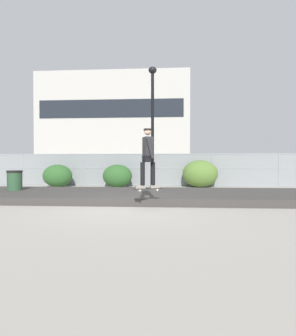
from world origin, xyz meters
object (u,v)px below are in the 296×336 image
at_px(street_lamp, 153,112).
at_px(trash_bin, 15,183).
at_px(skater, 148,154).
at_px(shrub_right, 200,174).
at_px(parked_car_near, 103,170).
at_px(shrub_left, 58,176).
at_px(shrub_center, 117,176).
at_px(skateboard, 148,189).

bearing_deg(street_lamp, trash_bin, -140.26).
relative_size(skater, shrub_right, 0.91).
relative_size(skater, street_lamp, 0.27).
relative_size(shrub_right, trash_bin, 1.85).
height_order(skater, shrub_right, skater).
height_order(parked_car_near, trash_bin, parked_car_near).
xyz_separation_m(shrub_left, shrub_center, (3.31, 0.06, -0.00)).
height_order(skateboard, trash_bin, trash_bin).
relative_size(parked_car_near, shrub_right, 2.32).
bearing_deg(street_lamp, skater, -88.11).
distance_m(skater, shrub_left, 8.88).
distance_m(parked_car_near, trash_bin, 7.81).
xyz_separation_m(shrub_right, trash_bin, (-7.77, -4.74, -0.22)).
height_order(skater, shrub_center, skater).
bearing_deg(shrub_right, shrub_left, -177.31).
bearing_deg(parked_car_near, skateboard, -70.19).
bearing_deg(skater, shrub_center, 107.01).
height_order(shrub_left, shrub_center, same).
bearing_deg(skateboard, street_lamp, 91.89).
distance_m(street_lamp, trash_bin, 7.62).
height_order(shrub_left, shrub_right, shrub_right).
xyz_separation_m(skateboard, parked_car_near, (-3.66, 10.18, 0.25)).
bearing_deg(skateboard, trash_bin, 154.65).
bearing_deg(street_lamp, skateboard, -88.11).
relative_size(shrub_center, shrub_right, 0.84).
height_order(shrub_center, shrub_right, shrub_right).
bearing_deg(skater, trash_bin, 154.65).
distance_m(street_lamp, shrub_right, 4.20).
height_order(parked_car_near, shrub_right, parked_car_near).
bearing_deg(shrub_right, shrub_center, -176.09).
xyz_separation_m(skateboard, shrub_right, (2.34, 7.31, 0.15)).
relative_size(skateboard, shrub_left, 0.51).
bearing_deg(shrub_left, street_lamp, -0.53).
xyz_separation_m(parked_car_near, shrub_right, (6.00, -2.87, -0.10)).
distance_m(parked_car_near, shrub_right, 6.65).
xyz_separation_m(skateboard, shrub_left, (-5.46, 6.94, 0.03)).
distance_m(parked_car_near, shrub_left, 3.70).
bearing_deg(shrub_center, parked_car_near, 115.64).
bearing_deg(shrub_left, parked_car_near, 61.01).
relative_size(street_lamp, shrub_right, 3.38).
bearing_deg(parked_car_near, trash_bin, -103.06).
height_order(skateboard, shrub_left, shrub_left).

